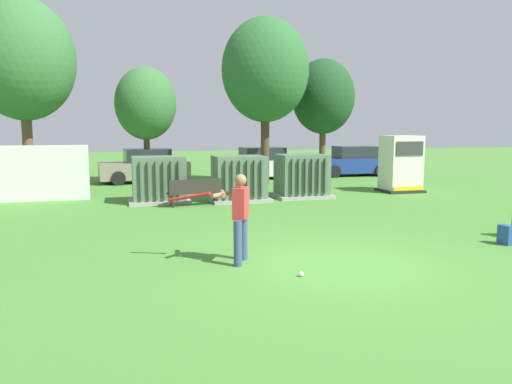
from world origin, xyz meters
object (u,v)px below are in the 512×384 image
(transformer_mid_east, at_px, (302,176))
(parked_car_right_of_center, at_px, (352,162))
(sports_ball, at_px, (301,274))
(parked_car_left_of_center, at_px, (260,164))
(transformer_west, at_px, (159,180))
(generator_enclosure, at_px, (401,164))
(batter, at_px, (238,213))
(transformer_mid_west, at_px, (239,179))
(backpack, at_px, (506,235))
(park_bench, at_px, (195,190))
(parked_car_leftmost, at_px, (145,167))

(transformer_mid_east, relative_size, parked_car_right_of_center, 0.49)
(sports_ball, distance_m, parked_car_left_of_center, 17.05)
(transformer_west, relative_size, parked_car_left_of_center, 0.49)
(generator_enclosure, distance_m, batter, 12.55)
(transformer_west, bearing_deg, transformer_mid_west, -7.65)
(parked_car_right_of_center, bearing_deg, generator_enclosure, -100.09)
(transformer_mid_east, height_order, parked_car_left_of_center, same)
(generator_enclosure, xyz_separation_m, sports_ball, (-8.06, -10.01, -1.09))
(backpack, height_order, parked_car_left_of_center, parked_car_left_of_center)
(parked_car_left_of_center, bearing_deg, park_bench, -119.35)
(parked_car_right_of_center, bearing_deg, park_bench, -139.63)
(transformer_west, bearing_deg, parked_car_right_of_center, 33.25)
(park_bench, distance_m, batter, 7.26)
(transformer_mid_west, bearing_deg, transformer_mid_east, 6.29)
(transformer_west, xyz_separation_m, transformer_mid_west, (2.82, -0.38, 0.00))
(transformer_mid_east, bearing_deg, backpack, -78.34)
(park_bench, xyz_separation_m, backpack, (5.98, -7.35, -0.32))
(transformer_west, distance_m, parked_car_left_of_center, 8.95)
(transformer_mid_west, xyz_separation_m, parked_car_right_of_center, (8.22, 7.61, -0.04))
(park_bench, xyz_separation_m, parked_car_right_of_center, (9.94, 8.46, 0.22))
(transformer_west, xyz_separation_m, parked_car_right_of_center, (11.03, 7.24, -0.04))
(batter, xyz_separation_m, backpack, (6.19, -0.11, -0.76))
(park_bench, bearing_deg, parked_car_leftmost, 98.81)
(parked_car_leftmost, height_order, parked_car_right_of_center, same)
(transformer_mid_east, xyz_separation_m, generator_enclosure, (4.49, 0.45, 0.35))
(transformer_mid_west, xyz_separation_m, sports_ball, (-1.07, -9.28, -0.74))
(park_bench, distance_m, sports_ball, 8.48)
(backpack, bearing_deg, parked_car_right_of_center, 75.92)
(transformer_mid_west, relative_size, generator_enclosure, 0.91)
(generator_enclosure, bearing_deg, transformer_mid_west, -174.05)
(parked_car_leftmost, distance_m, parked_car_left_of_center, 5.82)
(transformer_west, height_order, generator_enclosure, generator_enclosure)
(transformer_west, distance_m, generator_enclosure, 9.82)
(transformer_mid_west, xyz_separation_m, batter, (-1.94, -8.09, 0.19))
(generator_enclosure, distance_m, park_bench, 8.88)
(transformer_mid_west, height_order, parked_car_leftmost, same)
(park_bench, relative_size, parked_car_right_of_center, 0.43)
(transformer_west, bearing_deg, batter, -84.06)
(transformer_mid_east, xyz_separation_m, batter, (-4.44, -8.36, 0.19))
(transformer_west, xyz_separation_m, park_bench, (1.09, -1.22, -0.25))
(parked_car_right_of_center, bearing_deg, batter, -122.89)
(generator_enclosure, bearing_deg, transformer_west, -177.96)
(batter, height_order, parked_car_right_of_center, batter)
(batter, bearing_deg, generator_enclosure, 44.64)
(generator_enclosure, distance_m, parked_car_right_of_center, 7.00)
(parked_car_leftmost, bearing_deg, transformer_west, -88.75)
(batter, bearing_deg, transformer_mid_east, 62.03)
(sports_ball, relative_size, backpack, 0.20)
(transformer_west, relative_size, backpack, 4.77)
(sports_ball, bearing_deg, batter, 126.18)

